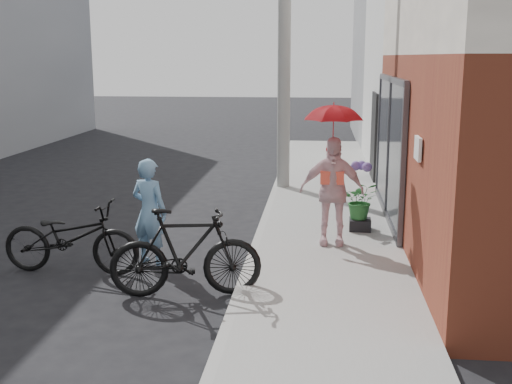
# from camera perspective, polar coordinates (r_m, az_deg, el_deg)

# --- Properties ---
(ground) EXTENTS (80.00, 80.00, 0.00)m
(ground) POSITION_cam_1_polar(r_m,az_deg,el_deg) (8.85, -7.13, -7.78)
(ground) COLOR black
(ground) RESTS_ON ground
(sidewalk) EXTENTS (2.20, 24.00, 0.12)m
(sidewalk) POSITION_cam_1_polar(r_m,az_deg,el_deg) (10.52, 6.58, -4.20)
(sidewalk) COLOR gray
(sidewalk) RESTS_ON ground
(curb) EXTENTS (0.12, 24.00, 0.12)m
(curb) POSITION_cam_1_polar(r_m,az_deg,el_deg) (10.57, 0.26, -4.05)
(curb) COLOR #9E9E99
(curb) RESTS_ON ground
(east_building_far) EXTENTS (8.00, 8.00, 7.00)m
(east_building_far) POSITION_cam_1_polar(r_m,az_deg,el_deg) (24.69, 18.58, 12.57)
(east_building_far) COLOR gray
(east_building_far) RESTS_ON ground
(utility_pole) EXTENTS (0.28, 0.28, 7.00)m
(utility_pole) POSITION_cam_1_polar(r_m,az_deg,el_deg) (14.14, 2.54, 14.08)
(utility_pole) COLOR #9E9E99
(utility_pole) RESTS_ON ground
(officer) EXTENTS (0.66, 0.55, 1.56)m
(officer) POSITION_cam_1_polar(r_m,az_deg,el_deg) (9.39, -9.44, -1.73)
(officer) COLOR #6C9AC0
(officer) RESTS_ON ground
(bike_left) EXTENTS (1.98, 0.76, 1.03)m
(bike_left) POSITION_cam_1_polar(r_m,az_deg,el_deg) (9.28, -16.13, -3.91)
(bike_left) COLOR black
(bike_left) RESTS_ON ground
(bike_right) EXTENTS (1.97, 0.87, 1.14)m
(bike_right) POSITION_cam_1_polar(r_m,az_deg,el_deg) (8.10, -6.27, -5.37)
(bike_right) COLOR black
(bike_right) RESTS_ON ground
(kimono_woman) EXTENTS (0.99, 0.44, 1.67)m
(kimono_woman) POSITION_cam_1_polar(r_m,az_deg,el_deg) (9.88, 6.74, 0.08)
(kimono_woman) COLOR beige
(kimono_woman) RESTS_ON sidewalk
(parasol) EXTENTS (0.87, 0.87, 0.76)m
(parasol) POSITION_cam_1_polar(r_m,az_deg,el_deg) (9.70, 6.92, 7.14)
(parasol) COLOR red
(parasol) RESTS_ON kimono_woman
(planter) EXTENTS (0.37, 0.37, 0.19)m
(planter) POSITION_cam_1_polar(r_m,az_deg,el_deg) (10.91, 9.23, -2.86)
(planter) COLOR black
(planter) RESTS_ON sidewalk
(potted_plant) EXTENTS (0.57, 0.50, 0.64)m
(potted_plant) POSITION_cam_1_polar(r_m,az_deg,el_deg) (10.81, 9.30, -0.74)
(potted_plant) COLOR #2B6D31
(potted_plant) RESTS_ON planter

